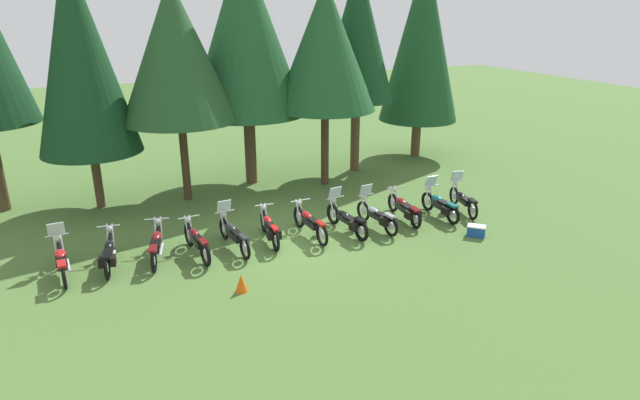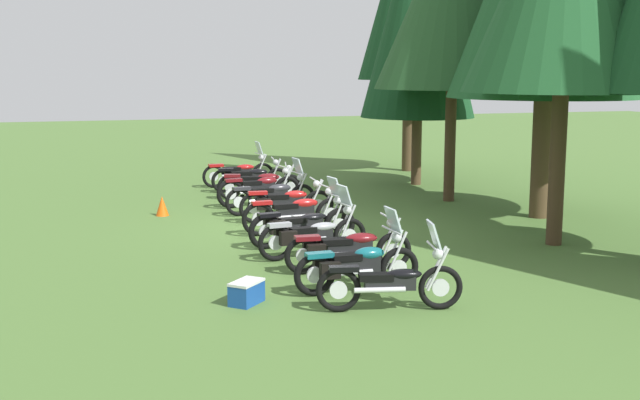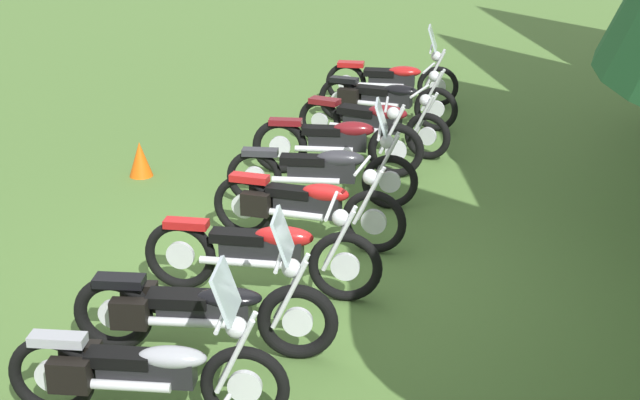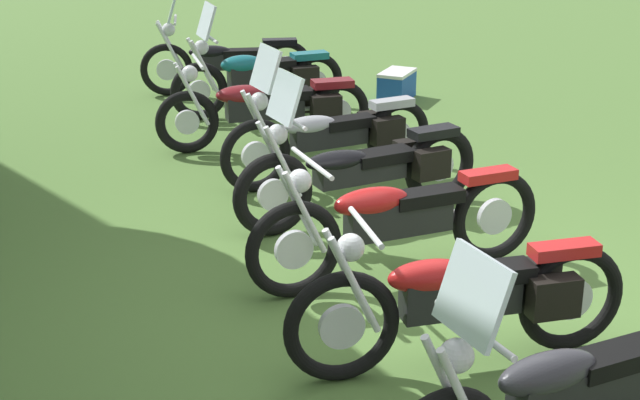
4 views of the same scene
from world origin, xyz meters
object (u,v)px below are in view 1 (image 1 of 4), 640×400
at_px(motorcycle_0, 61,260).
at_px(motorcycle_1, 109,253).
at_px(motorcycle_10, 440,205).
at_px(pine_tree_3, 245,32).
at_px(motorcycle_4, 234,234).
at_px(pine_tree_4, 325,46).
at_px(motorcycle_5, 270,228).
at_px(pine_tree_2, 175,52).
at_px(picnic_cooler, 476,231).
at_px(motorcycle_11, 463,199).
at_px(pine_tree_5, 357,33).
at_px(motorcycle_9, 405,208).
at_px(traffic_cone, 241,283).
at_px(motorcycle_2, 156,244).
at_px(motorcycle_3, 197,241).
at_px(motorcycle_8, 377,216).
at_px(pine_tree_6, 422,38).
at_px(motorcycle_6, 310,222).
at_px(pine_tree_1, 79,54).
at_px(motorcycle_7, 347,220).

bearing_deg(motorcycle_0, motorcycle_1, -92.49).
relative_size(motorcycle_10, pine_tree_3, 0.23).
bearing_deg(motorcycle_4, pine_tree_4, -54.46).
relative_size(motorcycle_5, pine_tree_2, 0.28).
distance_m(pine_tree_2, picnic_cooler, 11.93).
bearing_deg(pine_tree_3, motorcycle_11, -46.04).
bearing_deg(motorcycle_11, pine_tree_5, 23.41).
height_order(motorcycle_5, motorcycle_9, motorcycle_5).
distance_m(pine_tree_4, traffic_cone, 10.65).
distance_m(motorcycle_1, motorcycle_9, 9.55).
distance_m(motorcycle_2, traffic_cone, 3.36).
height_order(motorcycle_3, motorcycle_4, motorcycle_4).
relative_size(motorcycle_3, motorcycle_8, 1.03).
bearing_deg(motorcycle_4, pine_tree_3, -28.30).
xyz_separation_m(motorcycle_8, pine_tree_6, (6.22, 7.37, 5.13)).
height_order(motorcycle_3, pine_tree_5, pine_tree_5).
relative_size(motorcycle_0, motorcycle_4, 0.95).
xyz_separation_m(motorcycle_1, motorcycle_11, (11.93, -0.33, 0.01)).
distance_m(motorcycle_6, pine_tree_4, 7.42).
height_order(motorcycle_1, motorcycle_10, motorcycle_10).
xyz_separation_m(motorcycle_6, pine_tree_5, (4.64, 6.03, 5.46)).
height_order(pine_tree_1, pine_tree_2, pine_tree_1).
height_order(motorcycle_3, motorcycle_9, motorcycle_3).
distance_m(motorcycle_11, pine_tree_2, 11.44).
bearing_deg(pine_tree_6, motorcycle_2, -152.83).
bearing_deg(pine_tree_5, motorcycle_6, -127.56).
xyz_separation_m(pine_tree_6, traffic_cone, (-11.49, -9.66, -5.34)).
xyz_separation_m(motorcycle_11, pine_tree_2, (-8.86, 5.22, 5.02)).
bearing_deg(motorcycle_3, motorcycle_0, 80.72).
relative_size(motorcycle_4, traffic_cone, 4.93).
bearing_deg(traffic_cone, motorcycle_1, 137.40).
height_order(motorcycle_4, motorcycle_11, motorcycle_4).
bearing_deg(motorcycle_5, motorcycle_8, -91.89).
height_order(motorcycle_10, pine_tree_4, pine_tree_4).
xyz_separation_m(motorcycle_9, pine_tree_6, (4.99, 7.10, 5.14)).
height_order(motorcycle_5, pine_tree_1, pine_tree_1).
xyz_separation_m(motorcycle_5, motorcycle_6, (1.31, -0.08, 0.01)).
relative_size(pine_tree_1, pine_tree_6, 0.94).
relative_size(motorcycle_9, traffic_cone, 4.86).
bearing_deg(motorcycle_8, pine_tree_5, -27.69).
height_order(pine_tree_2, pine_tree_6, pine_tree_6).
bearing_deg(motorcycle_6, pine_tree_5, -41.38).
distance_m(motorcycle_3, motorcycle_10, 8.42).
bearing_deg(traffic_cone, picnic_cooler, 3.42).
distance_m(motorcycle_0, pine_tree_2, 8.23).
bearing_deg(motorcycle_6, pine_tree_3, -2.61).
xyz_separation_m(motorcycle_5, motorcycle_10, (6.11, -0.38, 0.00)).
xyz_separation_m(motorcycle_4, pine_tree_1, (-3.59, 5.43, 5.00)).
height_order(motorcycle_7, pine_tree_1, pine_tree_1).
bearing_deg(motorcycle_4, pine_tree_2, -1.64).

